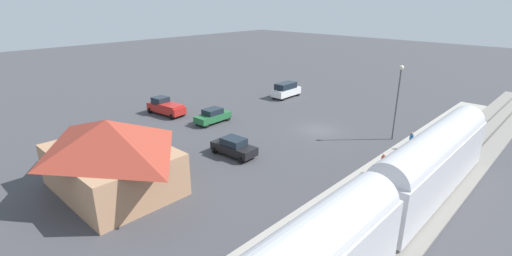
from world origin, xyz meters
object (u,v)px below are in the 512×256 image
object	(u,v)px
sedan_green	(213,116)
pedestrian_on_platform	(383,162)
pickup_red	(166,107)
sedan_black	(234,147)
station_building	(111,154)
passenger_train	(379,207)
pedestrian_waiting_far	(411,139)
light_pole_near_platform	(398,94)
suv_white	(286,90)

from	to	relation	value
sedan_green	pedestrian_on_platform	bearing A→B (deg)	-178.19
pedestrian_on_platform	pickup_red	distance (m)	27.86
sedan_black	station_building	bearing A→B (deg)	78.93
passenger_train	sedan_black	xyz separation A→B (m)	(15.90, -3.72, -1.98)
sedan_green	sedan_black	bearing A→B (deg)	150.91
pedestrian_on_platform	pedestrian_waiting_far	xyz separation A→B (m)	(0.31, -6.73, 0.00)
pedestrian_on_platform	light_pole_near_platform	xyz separation A→B (m)	(2.96, -8.78, 3.62)
sedan_black	suv_white	size ratio (longest dim) A/B	0.93
pedestrian_waiting_far	sedan_green	size ratio (longest dim) A/B	0.37
pickup_red	light_pole_near_platform	xyz separation A→B (m)	(-24.78, -11.39, 3.87)
sedan_green	light_pole_near_platform	xyz separation A→B (m)	(-17.86, -9.44, 4.02)
sedan_black	sedan_green	size ratio (longest dim) A/B	1.01
suv_white	sedan_green	bearing A→B (deg)	94.33
station_building	pickup_red	xyz separation A→B (m)	(13.58, -13.66, -1.93)
passenger_train	sedan_black	bearing A→B (deg)	-13.17
station_building	pedestrian_waiting_far	bearing A→B (deg)	-121.06
pedestrian_waiting_far	pickup_red	size ratio (longest dim) A/B	0.31
pedestrian_on_platform	sedan_black	xyz separation A→B (m)	(12.06, 5.53, -0.40)
light_pole_near_platform	sedan_black	bearing A→B (deg)	57.56
sedan_green	light_pole_near_platform	bearing A→B (deg)	-152.14
pedestrian_on_platform	suv_white	bearing A→B (deg)	-33.59
station_building	suv_white	distance (m)	31.88
pedestrian_on_platform	suv_white	world-z (taller)	suv_white
passenger_train	pedestrian_waiting_far	distance (m)	16.59
passenger_train	sedan_green	size ratio (longest dim) A/B	7.56
pedestrian_on_platform	sedan_black	bearing A→B (deg)	24.66
station_building	light_pole_near_platform	distance (m)	27.51
station_building	pedestrian_on_platform	world-z (taller)	station_building
suv_white	pickup_red	bearing A→B (deg)	71.46
pedestrian_on_platform	sedan_black	distance (m)	13.27
pickup_red	light_pole_near_platform	bearing A→B (deg)	-155.31
pedestrian_waiting_far	station_building	bearing A→B (deg)	58.94
station_building	pedestrian_on_platform	bearing A→B (deg)	-131.03
pickup_red	light_pole_near_platform	world-z (taller)	light_pole_near_platform
station_building	pickup_red	distance (m)	19.36
pedestrian_waiting_far	sedan_green	bearing A→B (deg)	19.80
pickup_red	station_building	bearing A→B (deg)	134.85
sedan_black	light_pole_near_platform	size ratio (longest dim) A/B	0.59
passenger_train	suv_white	size ratio (longest dim) A/B	6.99
sedan_green	light_pole_near_platform	distance (m)	20.60
passenger_train	sedan_green	distance (m)	26.19
suv_white	pickup_red	world-z (taller)	suv_white
passenger_train	light_pole_near_platform	bearing A→B (deg)	-69.35
sedan_green	suv_white	xyz separation A→B (m)	(1.15, -15.25, 0.27)
sedan_black	light_pole_near_platform	distance (m)	17.43
sedan_green	passenger_train	bearing A→B (deg)	160.78
sedan_black	pedestrian_on_platform	bearing A→B (deg)	-155.34
pedestrian_on_platform	sedan_green	xyz separation A→B (m)	(20.82, 0.66, -0.40)
pedestrian_waiting_far	sedan_black	xyz separation A→B (m)	(11.75, 12.26, -0.40)
light_pole_near_platform	station_building	bearing A→B (deg)	65.91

